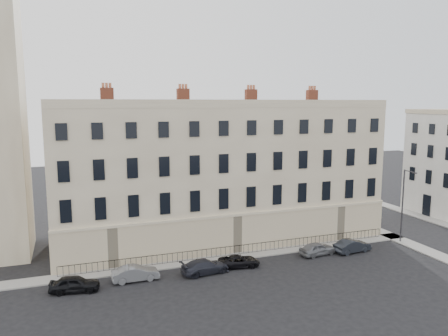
{
  "coord_description": "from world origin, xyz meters",
  "views": [
    {
      "loc": [
        -22.06,
        -34.52,
        15.52
      ],
      "look_at": [
        -6.0,
        10.0,
        8.4
      ],
      "focal_mm": 35.0,
      "sensor_mm": 36.0,
      "label": 1
    }
  ],
  "objects_px": {
    "car_b": "(136,273)",
    "car_f": "(352,246)",
    "car_e": "(317,249)",
    "car_a": "(75,284)",
    "car_d": "(239,261)",
    "streetlamp": "(403,202)",
    "car_c": "(205,266)"
  },
  "relations": [
    {
      "from": "car_a",
      "to": "car_d",
      "type": "bearing_deg",
      "value": -78.68
    },
    {
      "from": "car_e",
      "to": "car_f",
      "type": "bearing_deg",
      "value": -105.15
    },
    {
      "from": "car_a",
      "to": "car_c",
      "type": "height_order",
      "value": "car_a"
    },
    {
      "from": "car_f",
      "to": "car_c",
      "type": "bearing_deg",
      "value": 84.21
    },
    {
      "from": "car_d",
      "to": "car_e",
      "type": "distance_m",
      "value": 8.76
    },
    {
      "from": "car_b",
      "to": "car_f",
      "type": "height_order",
      "value": "car_f"
    },
    {
      "from": "car_f",
      "to": "car_b",
      "type": "bearing_deg",
      "value": 82.73
    },
    {
      "from": "car_d",
      "to": "car_f",
      "type": "relative_size",
      "value": 0.96
    },
    {
      "from": "car_a",
      "to": "car_d",
      "type": "height_order",
      "value": "car_a"
    },
    {
      "from": "car_c",
      "to": "car_f",
      "type": "distance_m",
      "value": 16.17
    },
    {
      "from": "car_a",
      "to": "car_e",
      "type": "xyz_separation_m",
      "value": [
        23.62,
        0.82,
        -0.02
      ]
    },
    {
      "from": "car_b",
      "to": "streetlamp",
      "type": "height_order",
      "value": "streetlamp"
    },
    {
      "from": "car_e",
      "to": "car_b",
      "type": "bearing_deg",
      "value": 82.87
    },
    {
      "from": "car_a",
      "to": "car_b",
      "type": "height_order",
      "value": "car_a"
    },
    {
      "from": "car_b",
      "to": "streetlamp",
      "type": "distance_m",
      "value": 29.85
    },
    {
      "from": "car_b",
      "to": "car_c",
      "type": "relative_size",
      "value": 0.9
    },
    {
      "from": "car_c",
      "to": "car_e",
      "type": "height_order",
      "value": "car_e"
    },
    {
      "from": "car_b",
      "to": "car_a",
      "type": "bearing_deg",
      "value": 96.19
    },
    {
      "from": "car_c",
      "to": "streetlamp",
      "type": "distance_m",
      "value": 23.69
    },
    {
      "from": "car_d",
      "to": "car_a",
      "type": "bearing_deg",
      "value": 100.39
    },
    {
      "from": "car_d",
      "to": "car_e",
      "type": "relative_size",
      "value": 1.02
    },
    {
      "from": "car_b",
      "to": "car_f",
      "type": "xyz_separation_m",
      "value": [
        22.43,
        -0.25,
        0.01
      ]
    },
    {
      "from": "car_b",
      "to": "car_c",
      "type": "bearing_deg",
      "value": -94.72
    },
    {
      "from": "car_f",
      "to": "car_d",
      "type": "bearing_deg",
      "value": 82.41
    },
    {
      "from": "car_a",
      "to": "car_b",
      "type": "distance_m",
      "value": 5.11
    },
    {
      "from": "car_d",
      "to": "car_b",
      "type": "bearing_deg",
      "value": 98.1
    },
    {
      "from": "car_c",
      "to": "streetlamp",
      "type": "xyz_separation_m",
      "value": [
        23.33,
        1.12,
        3.92
      ]
    },
    {
      "from": "car_f",
      "to": "streetlamp",
      "type": "height_order",
      "value": "streetlamp"
    },
    {
      "from": "car_b",
      "to": "car_e",
      "type": "bearing_deg",
      "value": -89.5
    },
    {
      "from": "car_b",
      "to": "streetlamp",
      "type": "bearing_deg",
      "value": -89.05
    },
    {
      "from": "car_b",
      "to": "car_d",
      "type": "height_order",
      "value": "car_b"
    },
    {
      "from": "car_e",
      "to": "car_f",
      "type": "height_order",
      "value": "car_f"
    }
  ]
}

